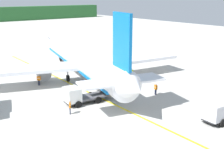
{
  "coord_description": "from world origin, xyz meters",
  "views": [
    {
      "loc": [
        0.17,
        -25.47,
        13.8
      ],
      "look_at": [
        25.95,
        8.31,
        2.08
      ],
      "focal_mm": 46.48,
      "sensor_mm": 36.0,
      "label": 1
    }
  ],
  "objects_px": {
    "airliner_foreground": "(81,59)",
    "crew_marshaller": "(131,72)",
    "crew_supervisor": "(70,106)",
    "crew_loader_left": "(156,88)",
    "crew_loader_right": "(39,79)",
    "service_truck_catering": "(80,95)"
  },
  "relations": [
    {
      "from": "airliner_foreground",
      "to": "crew_marshaller",
      "type": "relative_size",
      "value": 23.87
    },
    {
      "from": "airliner_foreground",
      "to": "crew_marshaller",
      "type": "distance_m",
      "value": 8.88
    },
    {
      "from": "airliner_foreground",
      "to": "crew_supervisor",
      "type": "bearing_deg",
      "value": -126.49
    },
    {
      "from": "airliner_foreground",
      "to": "crew_marshaller",
      "type": "xyz_separation_m",
      "value": [
        6.8,
        -5.2,
        -2.37
      ]
    },
    {
      "from": "airliner_foreground",
      "to": "crew_marshaller",
      "type": "bearing_deg",
      "value": -37.41
    },
    {
      "from": "service_truck_catering",
      "to": "crew_loader_left",
      "type": "relative_size",
      "value": 4.2
    },
    {
      "from": "crew_loader_left",
      "to": "crew_loader_right",
      "type": "bearing_deg",
      "value": 128.53
    },
    {
      "from": "crew_loader_right",
      "to": "crew_marshaller",
      "type": "bearing_deg",
      "value": -22.06
    },
    {
      "from": "crew_marshaller",
      "to": "crew_supervisor",
      "type": "distance_m",
      "value": 17.52
    },
    {
      "from": "airliner_foreground",
      "to": "crew_supervisor",
      "type": "relative_size",
      "value": 24.5
    },
    {
      "from": "crew_loader_right",
      "to": "crew_supervisor",
      "type": "bearing_deg",
      "value": -97.65
    },
    {
      "from": "airliner_foreground",
      "to": "crew_loader_left",
      "type": "bearing_deg",
      "value": -73.96
    },
    {
      "from": "airliner_foreground",
      "to": "crew_supervisor",
      "type": "xyz_separation_m",
      "value": [
        -9.18,
        -12.4,
        -2.4
      ]
    },
    {
      "from": "service_truck_catering",
      "to": "crew_loader_right",
      "type": "xyz_separation_m",
      "value": [
        -1.03,
        10.83,
        -0.16
      ]
    },
    {
      "from": "crew_marshaller",
      "to": "crew_loader_right",
      "type": "bearing_deg",
      "value": 157.94
    },
    {
      "from": "crew_marshaller",
      "to": "crew_supervisor",
      "type": "relative_size",
      "value": 1.03
    },
    {
      "from": "crew_loader_right",
      "to": "crew_supervisor",
      "type": "distance_m",
      "value": 13.09
    },
    {
      "from": "crew_marshaller",
      "to": "crew_loader_left",
      "type": "bearing_deg",
      "value": -108.5
    },
    {
      "from": "airliner_foreground",
      "to": "crew_loader_right",
      "type": "xyz_separation_m",
      "value": [
        -7.43,
        0.57,
        -2.38
      ]
    },
    {
      "from": "crew_supervisor",
      "to": "crew_loader_left",
      "type": "bearing_deg",
      "value": -5.74
    },
    {
      "from": "service_truck_catering",
      "to": "crew_marshaller",
      "type": "distance_m",
      "value": 14.14
    },
    {
      "from": "service_truck_catering",
      "to": "crew_loader_left",
      "type": "xyz_separation_m",
      "value": [
        10.35,
        -3.46,
        -0.18
      ]
    }
  ]
}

